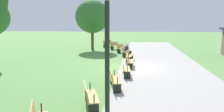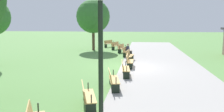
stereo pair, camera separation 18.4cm
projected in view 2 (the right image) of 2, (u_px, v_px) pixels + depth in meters
name	position (u px, v px, depth m)	size (l,w,h in m)	color
ground_plane	(130.00, 67.00, 16.93)	(120.00, 120.00, 0.00)	#5B8C47
path_paving	(162.00, 68.00, 16.65)	(42.41, 6.00, 0.01)	#A39E99
bench_0	(109.00, 43.00, 30.34)	(1.79, 1.25, 0.89)	tan
bench_1	(116.00, 45.00, 27.74)	(1.82, 1.11, 0.89)	tan
bench_2	(122.00, 48.00, 25.06)	(1.84, 0.96, 0.89)	tan
bench_3	(127.00, 51.00, 22.34)	(1.83, 0.81, 0.89)	tan
bench_4	(129.00, 55.00, 19.60)	(1.81, 0.64, 0.89)	tan
bench_5	(129.00, 61.00, 16.87)	(1.78, 0.47, 0.89)	tan
bench_6	(125.00, 68.00, 14.17)	(1.81, 0.64, 0.89)	tan
bench_7	(113.00, 79.00, 11.53)	(1.83, 0.81, 0.89)	tan
bench_8	(87.00, 95.00, 8.97)	(1.84, 0.96, 0.89)	tan
person_seated	(129.00, 49.00, 22.52)	(0.40, 0.56, 1.20)	#2D3347
tree_3	(93.00, 16.00, 26.58)	(3.83, 3.83, 5.80)	#4C3828
lamp_post	(101.00, 46.00, 4.72)	(0.32, 0.32, 4.00)	black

